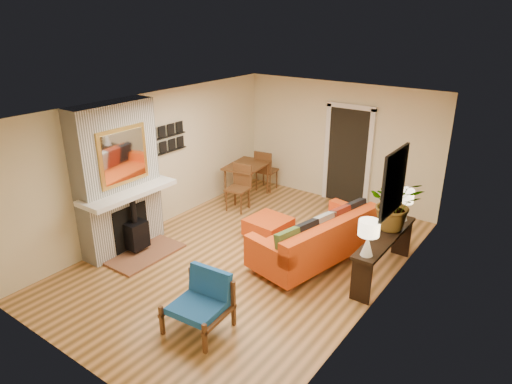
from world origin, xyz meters
TOP-DOWN VIEW (x-y plane):
  - room_shell at (0.60, 2.63)m, footprint 6.50×6.50m
  - fireplace at (-2.00, -1.00)m, footprint 1.09×1.68m
  - sofa at (1.01, 0.59)m, footprint 1.45×2.46m
  - ottoman at (-0.18, 0.84)m, footprint 0.78×0.78m
  - blue_chair at (0.58, -1.82)m, footprint 0.81×0.79m
  - dining_table at (-1.57, 2.15)m, footprint 0.93×1.84m
  - console_table at (2.07, 0.76)m, footprint 0.34×1.85m
  - lamp_near at (2.07, 0.02)m, footprint 0.30×0.30m
  - lamp_far at (2.07, 1.47)m, footprint 0.30×0.30m
  - houseplant at (2.06, 1.07)m, footprint 1.00×0.95m

SIDE VIEW (x-z plane):
  - ottoman at x=-0.18m, z-range 0.03..0.39m
  - sofa at x=1.01m, z-range -0.06..0.85m
  - blue_chair at x=0.58m, z-range 0.03..0.81m
  - console_table at x=2.07m, z-range 0.21..0.94m
  - dining_table at x=-1.57m, z-range 0.15..1.12m
  - lamp_near at x=2.07m, z-range 0.79..1.33m
  - lamp_far at x=2.07m, z-range 0.79..1.33m
  - houseplant at x=2.06m, z-range 0.73..1.60m
  - room_shell at x=0.60m, z-range -2.01..4.49m
  - fireplace at x=-2.00m, z-range -0.06..2.54m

